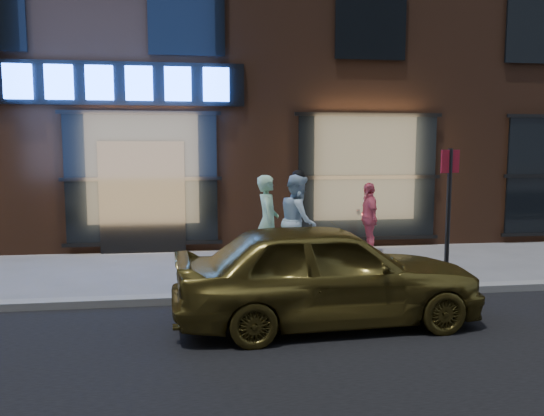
{
  "coord_description": "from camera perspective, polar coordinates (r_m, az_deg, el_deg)",
  "views": [
    {
      "loc": [
        1.22,
        -7.66,
        2.27
      ],
      "look_at": [
        2.49,
        1.6,
        1.2
      ],
      "focal_mm": 35.0,
      "sensor_mm": 36.0,
      "label": 1
    }
  ],
  "objects": [
    {
      "name": "ground",
      "position": [
        8.09,
        -16.42,
        -10.05
      ],
      "size": [
        90.0,
        90.0,
        0.0
      ],
      "primitive_type": "plane",
      "color": "slate",
      "rests_on": "ground"
    },
    {
      "name": "curb",
      "position": [
        8.07,
        -16.43,
        -9.64
      ],
      "size": [
        60.0,
        0.25,
        0.12
      ],
      "primitive_type": "cube",
      "color": "gray",
      "rests_on": "ground"
    },
    {
      "name": "storefront_building",
      "position": [
        15.96,
        -12.6,
        16.78
      ],
      "size": [
        30.2,
        8.28,
        10.3
      ],
      "color": "#54301E",
      "rests_on": "ground"
    },
    {
      "name": "man_bowtie",
      "position": [
        10.01,
        -0.47,
        -1.46
      ],
      "size": [
        0.48,
        0.68,
        1.76
      ],
      "primitive_type": "imported",
      "rotation": [
        0.0,
        0.0,
        1.47
      ],
      "color": "#ADE4B4",
      "rests_on": "ground"
    },
    {
      "name": "man_cap",
      "position": [
        10.12,
        2.83,
        -1.35
      ],
      "size": [
        0.78,
        0.94,
        1.77
      ],
      "primitive_type": "imported",
      "rotation": [
        0.0,
        0.0,
        1.43
      ],
      "color": "silver",
      "rests_on": "ground"
    },
    {
      "name": "passerby",
      "position": [
        11.63,
        10.35,
        -1.03
      ],
      "size": [
        0.39,
        0.9,
        1.52
      ],
      "primitive_type": "imported",
      "rotation": [
        0.0,
        0.0,
        -1.6
      ],
      "color": "#EE6278",
      "rests_on": "ground"
    },
    {
      "name": "gold_sedan",
      "position": [
        6.9,
        5.86,
        -6.94
      ],
      "size": [
        4.01,
        1.8,
        1.34
      ],
      "primitive_type": "imported",
      "rotation": [
        0.0,
        0.0,
        1.63
      ],
      "color": "olive",
      "rests_on": "ground"
    },
    {
      "name": "sign_post",
      "position": [
        8.76,
        18.45,
        0.25
      ],
      "size": [
        0.35,
        0.14,
        2.26
      ],
      "rotation": [
        0.0,
        0.0,
        0.32
      ],
      "color": "#262628",
      "rests_on": "ground"
    }
  ]
}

